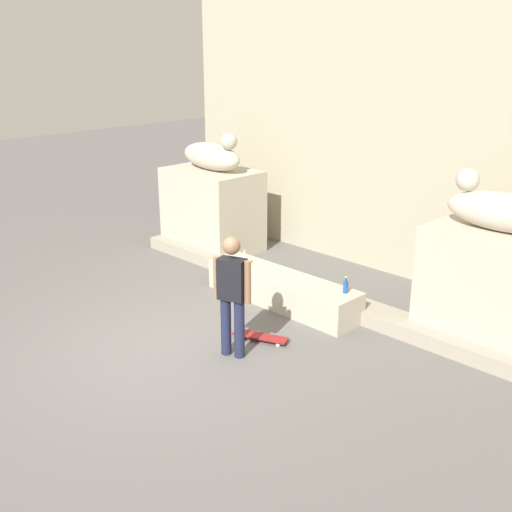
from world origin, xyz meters
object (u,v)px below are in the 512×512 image
(statue_reclining_right, at_px, (502,210))
(skateboard, at_px, (260,336))
(bottle_clear, at_px, (245,259))
(bottle_blue, at_px, (346,286))
(statue_reclining_left, at_px, (212,155))
(skater, at_px, (232,292))

(statue_reclining_right, relative_size, skateboard, 1.98)
(statue_reclining_right, relative_size, bottle_clear, 5.71)
(statue_reclining_right, height_order, bottle_blue, statue_reclining_right)
(bottle_clear, xyz_separation_m, bottle_blue, (1.89, 0.25, -0.01))
(statue_reclining_left, distance_m, skater, 4.72)
(skater, bearing_deg, skateboard, -106.24)
(statue_reclining_right, relative_size, bottle_blue, 6.40)
(bottle_clear, height_order, bottle_blue, bottle_clear)
(skateboard, bearing_deg, skater, 72.47)
(bottle_clear, bearing_deg, skateboard, -37.00)
(skateboard, height_order, bottle_clear, bottle_clear)
(skater, xyz_separation_m, bottle_clear, (-1.44, 1.62, -0.31))
(statue_reclining_left, distance_m, bottle_clear, 2.83)
(statue_reclining_left, relative_size, skater, 0.98)
(skateboard, relative_size, bottle_blue, 3.23)
(skater, bearing_deg, bottle_clear, -68.66)
(bottle_clear, bearing_deg, skater, -48.37)
(bottle_clear, relative_size, bottle_blue, 1.12)
(statue_reclining_left, relative_size, bottle_clear, 5.75)
(skateboard, height_order, bottle_blue, bottle_blue)
(statue_reclining_left, bearing_deg, statue_reclining_right, 3.39)
(skater, height_order, skateboard, skater)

